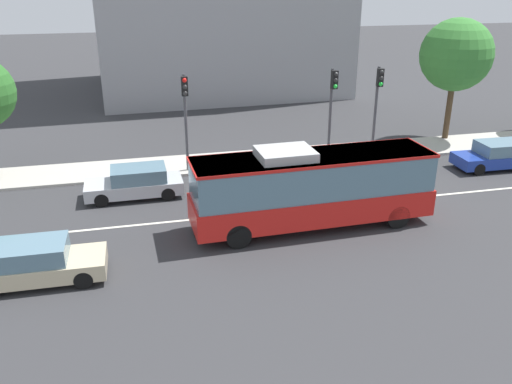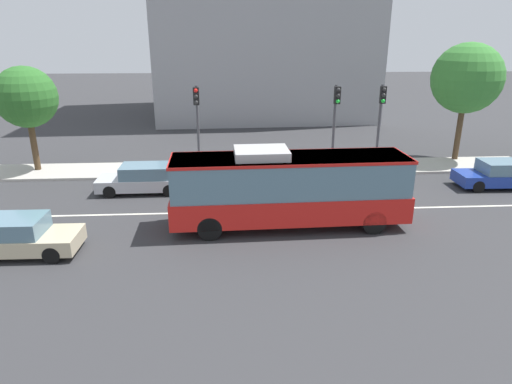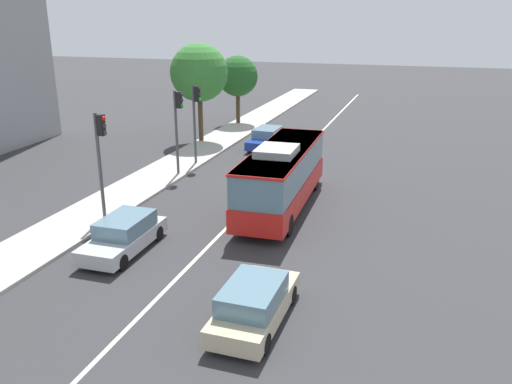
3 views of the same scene
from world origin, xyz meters
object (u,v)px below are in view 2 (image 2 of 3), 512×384
at_px(sedan_blue, 501,174).
at_px(sedan_beige, 15,236).
at_px(traffic_light_mid_block, 197,115).
at_px(transit_bus, 289,186).
at_px(street_tree_kerbside_right, 26,97).
at_px(sedan_silver, 143,179).
at_px(traffic_light_near_corner, 335,114).
at_px(traffic_light_far_corner, 381,114).
at_px(street_tree_kerbside_left, 467,79).

bearing_deg(sedan_blue, sedan_beige, 17.48).
distance_m(sedan_beige, traffic_light_mid_block, 11.77).
bearing_deg(transit_bus, sedan_beige, -171.08).
distance_m(sedan_blue, street_tree_kerbside_right, 26.88).
relative_size(sedan_silver, sedan_beige, 1.00).
bearing_deg(traffic_light_near_corner, traffic_light_mid_block, -95.27).
bearing_deg(sedan_blue, transit_bus, 21.80).
relative_size(traffic_light_mid_block, street_tree_kerbside_right, 0.84).
bearing_deg(sedan_blue, street_tree_kerbside_right, -8.18).
xyz_separation_m(transit_bus, traffic_light_far_corner, (6.24, 7.43, 1.75)).
relative_size(sedan_silver, sedan_blue, 0.99).
height_order(traffic_light_near_corner, traffic_light_mid_block, same).
distance_m(sedan_blue, traffic_light_far_corner, 7.19).
bearing_deg(traffic_light_far_corner, street_tree_kerbside_right, -89.11).
bearing_deg(traffic_light_mid_block, traffic_light_near_corner, 90.07).
distance_m(traffic_light_mid_block, street_tree_kerbside_left, 16.80).
height_order(traffic_light_far_corner, street_tree_kerbside_left, street_tree_kerbside_left).
bearing_deg(traffic_light_near_corner, sedan_beige, -60.97).
bearing_deg(transit_bus, sedan_silver, 143.55).
distance_m(sedan_silver, traffic_light_mid_block, 4.77).
distance_m(transit_bus, sedan_silver, 8.62).
bearing_deg(sedan_beige, street_tree_kerbside_left, 28.08).
relative_size(traffic_light_mid_block, street_tree_kerbside_left, 0.70).
height_order(traffic_light_near_corner, street_tree_kerbside_left, street_tree_kerbside_left).
xyz_separation_m(transit_bus, sedan_silver, (-7.03, 4.87, -1.09)).
bearing_deg(street_tree_kerbside_left, sedan_silver, -165.61).
xyz_separation_m(transit_bus, street_tree_kerbside_right, (-14.09, 8.99, 2.63)).
distance_m(sedan_silver, sedan_blue, 19.17).
bearing_deg(traffic_light_far_corner, traffic_light_mid_block, -85.18).
relative_size(traffic_light_near_corner, traffic_light_mid_block, 1.00).
relative_size(sedan_silver, traffic_light_near_corner, 0.87).
distance_m(traffic_light_mid_block, traffic_light_far_corner, 10.48).
distance_m(traffic_light_mid_block, street_tree_kerbside_right, 9.99).
bearing_deg(traffic_light_near_corner, sedan_silver, -81.07).
relative_size(transit_bus, sedan_blue, 2.21).
bearing_deg(sedan_silver, traffic_light_far_corner, -169.67).
xyz_separation_m(sedan_silver, street_tree_kerbside_left, (19.33, 4.96, 4.55)).
height_order(sedan_beige, traffic_light_far_corner, traffic_light_far_corner).
xyz_separation_m(sedan_silver, traffic_light_far_corner, (13.26, 2.56, 2.84)).
bearing_deg(street_tree_kerbside_left, sedan_blue, -91.75).
xyz_separation_m(traffic_light_near_corner, street_tree_kerbside_right, (-17.69, 1.58, 0.88)).
bearing_deg(transit_bus, traffic_light_near_corner, 62.33).
bearing_deg(transit_bus, traffic_light_far_corner, 48.23).
relative_size(sedan_beige, sedan_blue, 0.99).
xyz_separation_m(sedan_blue, traffic_light_mid_block, (-16.39, 3.05, 2.84)).
distance_m(sedan_silver, traffic_light_far_corner, 13.80).
relative_size(traffic_light_near_corner, street_tree_kerbside_left, 0.70).
height_order(transit_bus, sedan_blue, transit_bus).
relative_size(sedan_blue, street_tree_kerbside_left, 0.61).
bearing_deg(sedan_beige, traffic_light_far_corner, 30.03).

